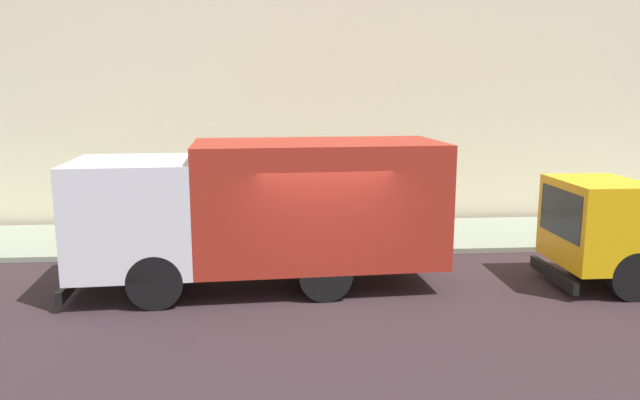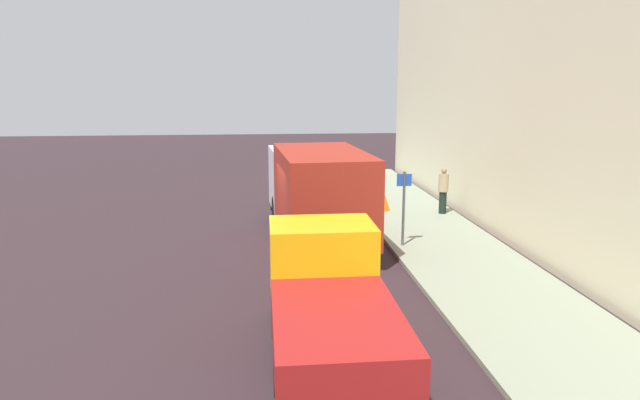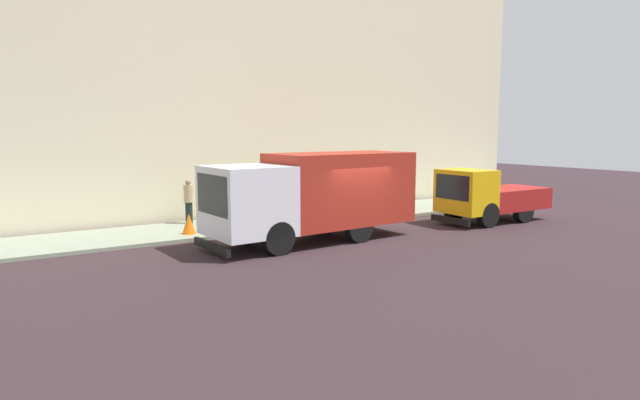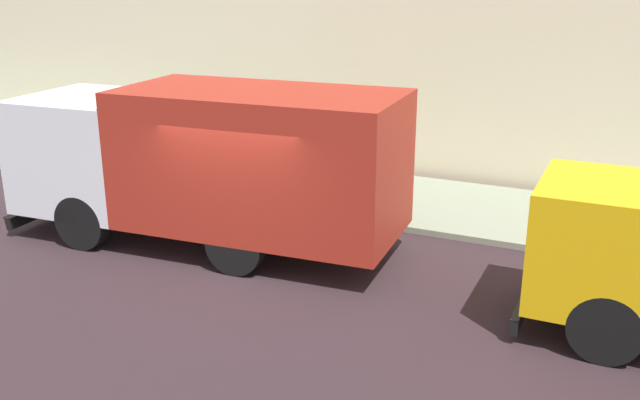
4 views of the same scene
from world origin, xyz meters
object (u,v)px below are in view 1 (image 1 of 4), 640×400
pedestrian_walking (173,196)px  street_sign_post (322,194)px  traffic_cone_orange (131,233)px  large_utility_truck (264,207)px

pedestrian_walking → street_sign_post: street_sign_post is taller
pedestrian_walking → traffic_cone_orange: (-2.07, 0.71, -0.55)m
pedestrian_walking → street_sign_post: (-2.51, -4.01, 0.43)m
pedestrian_walking → street_sign_post: size_ratio=0.77×
pedestrian_walking → large_utility_truck: bearing=-85.4°
large_utility_truck → traffic_cone_orange: 4.60m
pedestrian_walking → street_sign_post: bearing=-55.4°
large_utility_truck → street_sign_post: (2.47, -1.36, -0.20)m
large_utility_truck → pedestrian_walking: (4.98, 2.65, -0.63)m
pedestrian_walking → traffic_cone_orange: 2.26m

